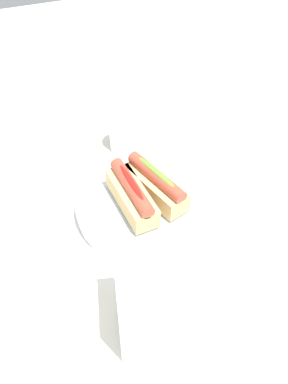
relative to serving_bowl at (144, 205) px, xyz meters
name	(u,v)px	position (x,y,z in m)	size (l,w,h in m)	color
ground_plane	(141,220)	(-0.02, 0.01, -0.02)	(2.40, 2.40, 0.00)	silver
serving_bowl	(144,205)	(0.00, 0.00, 0.00)	(0.27, 0.27, 0.04)	silver
hotdog_front	(156,184)	(0.00, -0.03, 0.04)	(0.16, 0.09, 0.06)	#DBB270
hotdog_back	(132,194)	(0.00, 0.03, 0.04)	(0.15, 0.06, 0.06)	#DBB270
water_glass	(124,134)	(0.21, -0.03, 0.02)	(0.07, 0.07, 0.09)	white
napkin_box	(132,303)	(-0.23, 0.11, 0.06)	(0.11, 0.04, 0.15)	white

